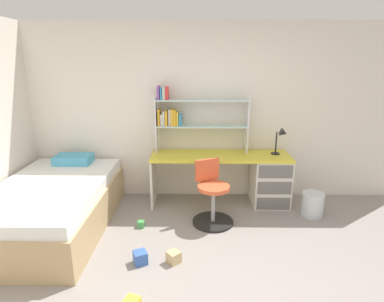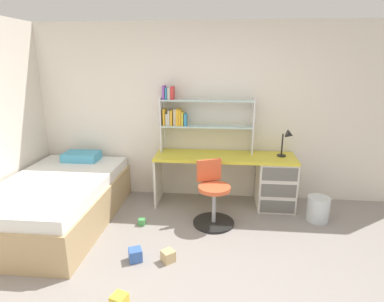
% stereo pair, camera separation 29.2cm
% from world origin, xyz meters
% --- Properties ---
extents(ground_plane, '(6.08, 5.41, 0.02)m').
position_xyz_m(ground_plane, '(0.00, 0.00, -0.01)').
color(ground_plane, gray).
extents(room_shell, '(6.08, 5.41, 2.52)m').
position_xyz_m(room_shell, '(-1.21, 1.18, 1.26)').
color(room_shell, silver).
rests_on(room_shell, ground_plane).
extents(desk, '(1.93, 0.56, 0.73)m').
position_xyz_m(desk, '(0.71, 1.90, 0.41)').
color(desk, gold).
rests_on(desk, ground_plane).
extents(bookshelf_hutch, '(1.30, 0.22, 0.93)m').
position_xyz_m(bookshelf_hutch, '(-0.26, 2.06, 1.26)').
color(bookshelf_hutch, silver).
rests_on(bookshelf_hutch, desk).
extents(desk_lamp, '(0.20, 0.17, 0.38)m').
position_xyz_m(desk_lamp, '(1.03, 1.91, 0.99)').
color(desk_lamp, black).
rests_on(desk_lamp, desk).
extents(swivel_chair, '(0.52, 0.52, 0.80)m').
position_xyz_m(swivel_chair, '(0.06, 1.34, 0.32)').
color(swivel_chair, black).
rests_on(swivel_chair, ground_plane).
extents(bed_platform, '(1.27, 2.07, 0.71)m').
position_xyz_m(bed_platform, '(-1.89, 1.16, 0.29)').
color(bed_platform, tan).
rests_on(bed_platform, ground_plane).
extents(waste_bin, '(0.28, 0.28, 0.32)m').
position_xyz_m(waste_bin, '(1.41, 1.53, 0.16)').
color(waste_bin, silver).
rests_on(waste_bin, ground_plane).
extents(toy_block_blue_1, '(0.17, 0.17, 0.13)m').
position_xyz_m(toy_block_blue_1, '(-0.71, 0.47, 0.06)').
color(toy_block_blue_1, '#3860B7').
rests_on(toy_block_blue_1, ground_plane).
extents(toy_block_natural_2, '(0.17, 0.17, 0.12)m').
position_xyz_m(toy_block_natural_2, '(-0.37, 0.49, 0.06)').
color(toy_block_natural_2, tan).
rests_on(toy_block_natural_2, ground_plane).
extents(toy_block_green_3, '(0.08, 0.08, 0.08)m').
position_xyz_m(toy_block_green_3, '(-0.83, 1.19, 0.04)').
color(toy_block_green_3, '#479E51').
rests_on(toy_block_green_3, ground_plane).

